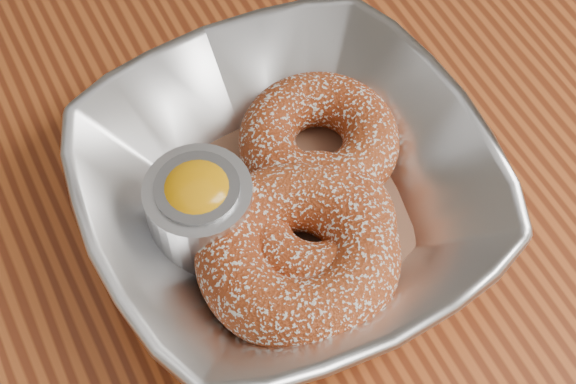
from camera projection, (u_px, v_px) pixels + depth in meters
name	position (u px, v px, depth m)	size (l,w,h in m)	color
table	(233.00, 226.00, 0.63)	(1.20, 0.80, 0.75)	brown
serving_bowl	(288.00, 194.00, 0.50)	(0.23, 0.23, 0.06)	silver
parchment	(288.00, 211.00, 0.51)	(0.14, 0.14, 0.00)	brown
donut_back	(319.00, 141.00, 0.52)	(0.09, 0.09, 0.03)	#923716
donut_front	(314.00, 224.00, 0.49)	(0.09, 0.09, 0.03)	#923716
donut_extra	(298.00, 254.00, 0.47)	(0.11, 0.11, 0.04)	#923716
ramekin	(200.00, 208.00, 0.48)	(0.06, 0.06, 0.05)	silver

